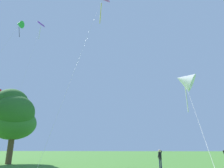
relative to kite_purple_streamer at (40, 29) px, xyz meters
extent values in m
cube|color=purple|center=(-0.12, 0.42, 1.44)|extent=(1.40, 1.89, 1.35)
cylinder|color=#3F382D|center=(-0.12, 0.42, 1.44)|extent=(1.18, 0.93, 0.65)
cylinder|color=silver|center=(-0.19, 0.46, -0.41)|extent=(0.25, 0.17, 2.53)
cylinder|color=silver|center=(1.80, -5.48, -10.54)|extent=(3.84, 11.82, 23.70)
cylinder|color=yellow|center=(13.40, -9.77, -4.98)|extent=(0.33, 0.40, 2.66)
cylinder|color=silver|center=(12.88, -15.05, -12.76)|extent=(1.26, 10.29, 19.25)
cone|color=green|center=(1.38, -7.85, -4.11)|extent=(1.18, 1.12, 1.24)
cylinder|color=black|center=(1.53, -7.85, -5.35)|extent=(0.36, 0.06, 1.65)
cone|color=white|center=(21.05, -16.34, -16.14)|extent=(1.86, 1.67, 1.69)
cylinder|color=silver|center=(21.05, -16.42, -17.57)|extent=(0.08, 0.24, 1.76)
cylinder|color=silver|center=(20.51, -20.85, -19.32)|extent=(1.09, 9.03, 6.13)
cylinder|color=#2D3351|center=(19.26, -12.90, -22.01)|extent=(0.10, 0.10, 0.75)
cylinder|color=#2D3351|center=(19.14, -12.99, -22.01)|extent=(0.10, 0.10, 0.75)
cube|color=black|center=(19.20, -12.94, -21.36)|extent=(0.25, 0.25, 0.56)
cylinder|color=black|center=(19.29, -12.87, -21.22)|extent=(0.24, 0.21, 0.52)
cylinder|color=black|center=(19.11, -13.02, -21.22)|extent=(0.24, 0.21, 0.52)
sphere|color=tan|center=(19.20, -12.94, -20.98)|extent=(0.21, 0.21, 0.21)
cylinder|color=brown|center=(3.46, -9.15, -19.27)|extent=(0.62, 0.62, 6.23)
ellipsoid|color=#387533|center=(3.21, -8.94, -18.03)|extent=(5.17, 5.17, 3.65)
ellipsoid|color=#2D6628|center=(3.73, -9.70, -16.91)|extent=(4.36, 4.36, 3.90)
ellipsoid|color=#2D6628|center=(2.95, -9.37, -15.79)|extent=(3.79, 3.79, 3.38)
camera|label=1|loc=(18.06, -31.23, -20.87)|focal=33.76mm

